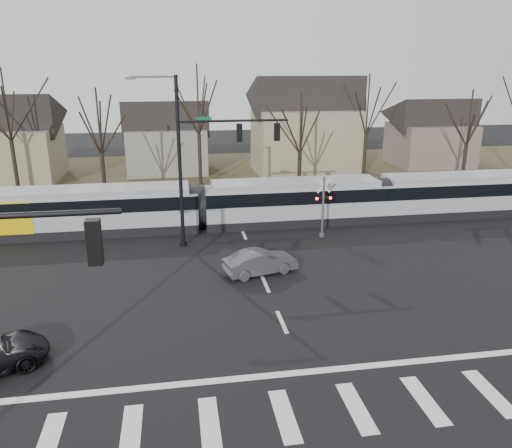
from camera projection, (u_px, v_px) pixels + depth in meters
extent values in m
plane|color=black|center=(292.00, 346.00, 19.90)|extent=(140.00, 140.00, 0.00)
cube|color=#38331E|center=(219.00, 177.00, 49.99)|extent=(140.00, 28.00, 0.01)
cube|color=silver|center=(49.00, 442.00, 14.84)|extent=(0.60, 2.60, 0.01)
cube|color=silver|center=(131.00, 433.00, 15.21)|extent=(0.60, 2.60, 0.01)
cube|color=silver|center=(210.00, 424.00, 15.58)|extent=(0.60, 2.60, 0.01)
cube|color=silver|center=(285.00, 415.00, 15.95)|extent=(0.60, 2.60, 0.01)
cube|color=silver|center=(356.00, 408.00, 16.32)|extent=(0.60, 2.60, 0.01)
cube|color=silver|center=(425.00, 400.00, 16.69)|extent=(0.60, 2.60, 0.01)
cube|color=silver|center=(490.00, 393.00, 17.06)|extent=(0.60, 2.60, 0.01)
cube|color=silver|center=(304.00, 372.00, 18.20)|extent=(28.00, 0.35, 0.01)
cube|color=silver|center=(282.00, 322.00, 21.78)|extent=(0.18, 2.00, 0.01)
cube|color=silver|center=(265.00, 284.00, 25.54)|extent=(0.18, 2.00, 0.01)
cube|color=silver|center=(253.00, 256.00, 29.30)|extent=(0.18, 2.00, 0.01)
cube|color=silver|center=(244.00, 234.00, 33.06)|extent=(0.18, 2.00, 0.01)
cube|color=silver|center=(236.00, 217.00, 36.82)|extent=(0.18, 2.00, 0.01)
cube|color=silver|center=(230.00, 203.00, 40.58)|extent=(0.18, 2.00, 0.01)
cube|color=silver|center=(225.00, 191.00, 44.35)|extent=(0.18, 2.00, 0.01)
cube|color=silver|center=(221.00, 182.00, 48.11)|extent=(0.18, 2.00, 0.01)
cube|color=#59595E|center=(242.00, 229.00, 34.09)|extent=(90.00, 0.12, 0.06)
cube|color=#59595E|center=(239.00, 223.00, 35.41)|extent=(90.00, 0.12, 0.06)
cube|color=gray|center=(94.00, 211.00, 32.98)|extent=(13.67, 2.94, 3.07)
cube|color=black|center=(93.00, 202.00, 32.79)|extent=(13.69, 2.99, 0.89)
cube|color=yellow|center=(11.00, 213.00, 32.15)|extent=(3.36, 3.01, 2.05)
cube|color=gray|center=(295.00, 202.00, 35.08)|extent=(12.62, 2.94, 3.07)
cube|color=black|center=(295.00, 193.00, 34.90)|extent=(12.64, 2.99, 0.89)
cube|color=gray|center=(467.00, 194.00, 37.11)|extent=(13.67, 2.94, 3.07)
cube|color=black|center=(468.00, 186.00, 36.92)|extent=(13.69, 2.99, 0.89)
imported|color=#44454B|center=(260.00, 262.00, 26.68)|extent=(3.40, 4.67, 1.31)
cube|color=black|center=(94.00, 242.00, 11.22)|extent=(0.32, 0.32, 1.05)
sphere|color=#FF0C07|center=(93.00, 228.00, 11.12)|extent=(0.22, 0.22, 0.22)
cylinder|color=black|center=(180.00, 165.00, 29.49)|extent=(0.22, 0.22, 10.20)
cylinder|color=black|center=(184.00, 243.00, 30.99)|extent=(0.44, 0.44, 0.30)
cylinder|color=black|center=(234.00, 121.00, 29.23)|extent=(6.50, 0.14, 0.14)
cube|color=#0C5926|center=(204.00, 119.00, 28.92)|extent=(0.90, 0.03, 0.22)
cube|color=black|center=(239.00, 133.00, 29.49)|extent=(0.32, 0.32, 1.05)
sphere|color=#FF0C07|center=(239.00, 127.00, 29.39)|extent=(0.22, 0.22, 0.22)
cube|color=black|center=(277.00, 132.00, 29.85)|extent=(0.32, 0.32, 1.05)
sphere|color=#FF0C07|center=(277.00, 126.00, 29.75)|extent=(0.22, 0.22, 0.22)
cube|color=#59595B|center=(130.00, 78.00, 27.61)|extent=(0.55, 0.22, 0.14)
cylinder|color=#59595B|center=(323.00, 207.00, 32.10)|extent=(0.14, 0.14, 4.00)
cylinder|color=#59595B|center=(322.00, 235.00, 32.68)|extent=(0.36, 0.36, 0.20)
cube|color=silver|center=(324.00, 186.00, 31.67)|extent=(0.95, 0.04, 0.95)
cube|color=silver|center=(324.00, 186.00, 31.67)|extent=(0.95, 0.04, 0.95)
cube|color=black|center=(323.00, 198.00, 31.92)|extent=(1.00, 0.10, 0.12)
sphere|color=#FF0C07|center=(317.00, 199.00, 31.77)|extent=(0.18, 0.18, 0.18)
sphere|color=#FF0C07|center=(331.00, 198.00, 31.91)|extent=(0.18, 0.18, 0.18)
cube|color=gray|center=(10.00, 155.00, 48.03)|extent=(9.00, 8.00, 5.00)
cube|color=slate|center=(167.00, 150.00, 52.30)|extent=(8.00, 7.00, 4.50)
cube|color=gray|center=(304.00, 141.00, 51.33)|extent=(10.00, 8.00, 6.50)
cube|color=brown|center=(430.00, 145.00, 55.83)|extent=(8.00, 7.00, 4.50)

